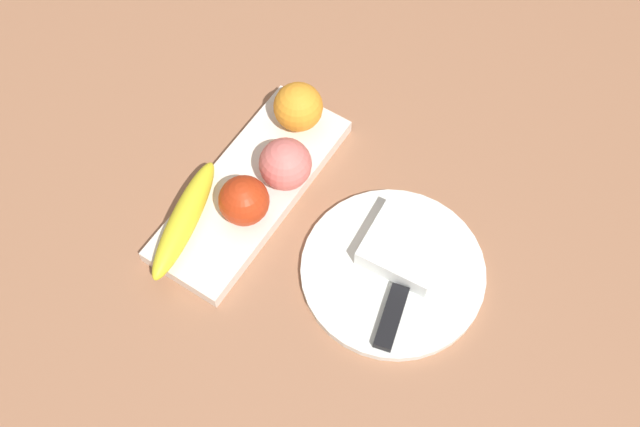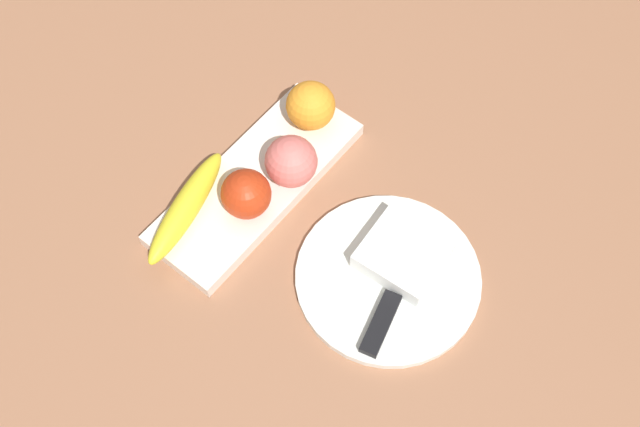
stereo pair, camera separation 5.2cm
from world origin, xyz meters
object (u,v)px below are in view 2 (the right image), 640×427
object	(u,v)px
fruit_tray	(256,183)
peach	(291,161)
orange_near_apple	(311,106)
knife	(385,314)
banana	(186,207)
dinner_plate	(388,278)
apple	(246,194)
folded_napkin	(403,254)

from	to	relation	value
fruit_tray	peach	size ratio (longest dim) A/B	4.61
orange_near_apple	knife	size ratio (longest dim) A/B	0.40
banana	orange_near_apple	size ratio (longest dim) A/B	2.64
fruit_tray	dinner_plate	world-z (taller)	fruit_tray
fruit_tray	banana	size ratio (longest dim) A/B	1.78
orange_near_apple	dinner_plate	bearing A→B (deg)	-118.41
fruit_tray	knife	distance (m)	0.27
fruit_tray	apple	size ratio (longest dim) A/B	4.90
knife	peach	bearing A→B (deg)	55.60
orange_near_apple	dinner_plate	distance (m)	0.28
fruit_tray	apple	bearing A→B (deg)	-151.89
apple	peach	xyz separation A→B (m)	(0.08, -0.02, 0.00)
peach	dinner_plate	distance (m)	0.21
peach	dinner_plate	xyz separation A→B (m)	(-0.04, -0.20, -0.05)
orange_near_apple	folded_napkin	bearing A→B (deg)	-112.25
dinner_plate	folded_napkin	size ratio (longest dim) A/B	2.38
apple	folded_napkin	xyz separation A→B (m)	(0.07, -0.21, -0.03)
banana	dinner_plate	size ratio (longest dim) A/B	0.76
apple	banana	world-z (taller)	apple
fruit_tray	orange_near_apple	bearing A→B (deg)	1.20
apple	orange_near_apple	world-z (taller)	orange_near_apple
apple	fruit_tray	bearing A→B (deg)	28.11
apple	banana	distance (m)	0.09
orange_near_apple	dinner_plate	size ratio (longest dim) A/B	0.29
peach	folded_napkin	distance (m)	0.20
dinner_plate	knife	bearing A→B (deg)	-148.38
knife	dinner_plate	bearing A→B (deg)	17.65
folded_napkin	knife	bearing A→B (deg)	-159.53
banana	orange_near_apple	distance (m)	0.23
fruit_tray	peach	bearing A→B (deg)	-45.38
knife	apple	bearing A→B (deg)	74.35
orange_near_apple	folded_napkin	world-z (taller)	orange_near_apple
dinner_plate	apple	bearing A→B (deg)	100.94
fruit_tray	peach	xyz separation A→B (m)	(0.04, -0.04, 0.05)
apple	folded_napkin	bearing A→B (deg)	-71.20
dinner_plate	folded_napkin	distance (m)	0.04
dinner_plate	banana	bearing A→B (deg)	110.52
banana	orange_near_apple	xyz separation A→B (m)	(0.23, -0.03, 0.02)
banana	dinner_plate	bearing A→B (deg)	-83.36
dinner_plate	knife	xyz separation A→B (m)	(-0.05, -0.03, 0.01)
apple	knife	distance (m)	0.25
orange_near_apple	banana	bearing A→B (deg)	171.74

